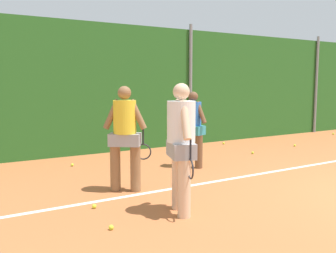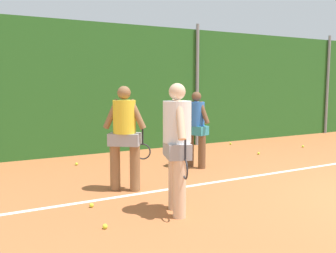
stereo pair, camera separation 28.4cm
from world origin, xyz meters
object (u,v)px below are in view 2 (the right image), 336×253
player_backcourt_far (196,125)px  tennis_ball_7 (105,226)px  player_foreground_near (177,141)px  tennis_ball_4 (92,205)px  tennis_ball_5 (76,164)px  player_midcourt (125,133)px  tennis_ball_0 (259,153)px  tennis_ball_1 (303,146)px  tennis_ball_2 (186,160)px  tennis_ball_6 (231,144)px

player_backcourt_far → tennis_ball_7: 3.96m
player_foreground_near → tennis_ball_4: 1.66m
tennis_ball_5 → tennis_ball_7: 3.97m
tennis_ball_4 → player_foreground_near: bearing=-39.0°
player_foreground_near → tennis_ball_5: (-0.46, 3.84, -1.02)m
player_foreground_near → player_midcourt: player_foreground_near is taller
player_backcourt_far → tennis_ball_0: (2.26, 0.47, -0.92)m
player_foreground_near → player_backcourt_far: 3.01m
player_midcourt → tennis_ball_1: 6.52m
tennis_ball_0 → tennis_ball_5: (-4.57, 0.99, 0.00)m
player_foreground_near → tennis_ball_2: bearing=165.3°
player_backcourt_far → tennis_ball_2: player_backcourt_far is taller
player_foreground_near → player_midcourt: (-0.22, 1.43, -0.03)m
player_midcourt → tennis_ball_6: bearing=69.5°
tennis_ball_0 → tennis_ball_2: 2.15m
tennis_ball_2 → tennis_ball_7: size_ratio=1.00×
tennis_ball_5 → tennis_ball_6: size_ratio=1.00×
player_backcourt_far → tennis_ball_0: 2.49m
player_foreground_near → tennis_ball_7: player_foreground_near is taller
player_backcourt_far → tennis_ball_1: player_backcourt_far is taller
tennis_ball_5 → tennis_ball_6: bearing=7.5°
tennis_ball_6 → tennis_ball_7: size_ratio=1.00×
tennis_ball_1 → tennis_ball_2: size_ratio=1.00×
tennis_ball_4 → player_backcourt_far: bearing=28.4°
player_foreground_near → tennis_ball_6: bearing=153.6°
tennis_ball_2 → tennis_ball_6: same height
tennis_ball_5 → tennis_ball_7: same height
tennis_ball_4 → tennis_ball_5: size_ratio=1.00×
tennis_ball_2 → tennis_ball_7: 4.36m
player_midcourt → tennis_ball_4: 1.41m
player_backcourt_far → tennis_ball_5: size_ratio=25.62×
tennis_ball_5 → tennis_ball_2: bearing=-18.8°
player_foreground_near → tennis_ball_7: (-1.12, -0.08, -1.02)m
tennis_ball_0 → tennis_ball_7: bearing=-150.8°
tennis_ball_4 → tennis_ball_7: size_ratio=1.00×
tennis_ball_1 → tennis_ball_7: size_ratio=1.00×
tennis_ball_6 → tennis_ball_2: bearing=-149.4°
tennis_ball_6 → tennis_ball_7: (-5.58, -4.56, 0.00)m
tennis_ball_2 → tennis_ball_7: (-3.08, -3.09, 0.00)m
player_foreground_near → tennis_ball_1: player_foreground_near is taller
tennis_ball_4 → tennis_ball_7: same height
player_backcourt_far → tennis_ball_4: player_backcourt_far is taller
tennis_ball_2 → tennis_ball_4: same height
tennis_ball_0 → tennis_ball_1: same height
player_midcourt → tennis_ball_0: 4.67m
tennis_ball_0 → tennis_ball_6: same height
player_foreground_near → tennis_ball_6: size_ratio=28.44×
tennis_ball_6 → player_midcourt: bearing=-147.0°
tennis_ball_5 → player_backcourt_far: bearing=-32.3°
tennis_ball_2 → tennis_ball_1: bearing=0.8°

